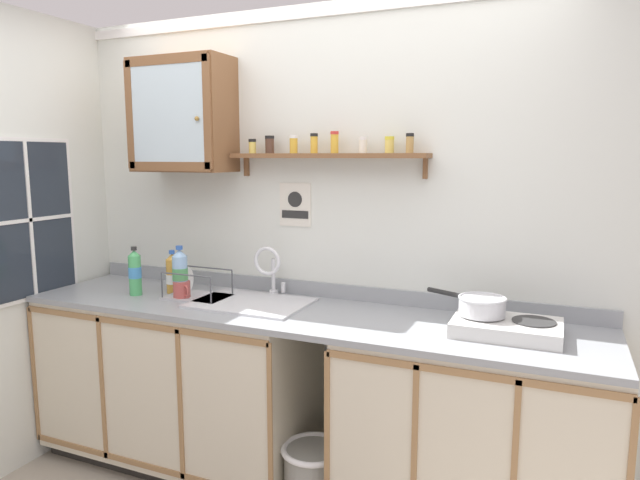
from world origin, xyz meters
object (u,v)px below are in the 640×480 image
at_px(trash_bin, 313,478).
at_px(sink, 253,307).
at_px(warning_sign, 295,205).
at_px(mug, 182,290).
at_px(dish_rack, 196,293).
at_px(bottle_water_blue_1, 180,274).
at_px(wall_cabinet, 182,115).
at_px(bottle_juice_amber_0, 173,274).
at_px(hot_plate_stove, 506,327).
at_px(bottle_soda_green_2, 135,272).
at_px(saucepan, 481,305).

bearing_deg(trash_bin, sink, 156.14).
bearing_deg(warning_sign, mug, -145.15).
xyz_separation_m(sink, dish_rack, (-0.34, -0.02, 0.05)).
bearing_deg(trash_bin, bottle_water_blue_1, 171.50).
bearing_deg(warning_sign, sink, -113.30).
distance_m(wall_cabinet, warning_sign, 0.81).
xyz_separation_m(dish_rack, warning_sign, (0.46, 0.30, 0.47)).
bearing_deg(wall_cabinet, dish_rack, -44.63).
distance_m(dish_rack, wall_cabinet, 0.98).
relative_size(sink, mug, 4.80).
distance_m(bottle_juice_amber_0, warning_sign, 0.79).
xyz_separation_m(bottle_juice_amber_0, dish_rack, (0.18, -0.04, -0.08)).
height_order(sink, dish_rack, sink).
height_order(bottle_water_blue_1, mug, bottle_water_blue_1).
bearing_deg(bottle_juice_amber_0, warning_sign, 21.48).
bearing_deg(bottle_water_blue_1, trash_bin, -8.50).
height_order(dish_rack, mug, dish_rack).
xyz_separation_m(sink, wall_cabinet, (-0.51, 0.14, 1.00)).
height_order(hot_plate_stove, wall_cabinet, wall_cabinet).
bearing_deg(bottle_water_blue_1, sink, 9.13).
bearing_deg(bottle_soda_green_2, warning_sign, 25.01).
bearing_deg(bottle_water_blue_1, wall_cabinet, 116.54).
relative_size(sink, saucepan, 1.58).
bearing_deg(wall_cabinet, saucepan, -4.91).
height_order(sink, bottle_water_blue_1, bottle_water_blue_1).
bearing_deg(saucepan, dish_rack, -179.09).
bearing_deg(bottle_water_blue_1, warning_sign, 32.94).
bearing_deg(dish_rack, bottle_water_blue_1, -146.35).
bearing_deg(wall_cabinet, bottle_water_blue_1, -63.46).
relative_size(hot_plate_stove, mug, 3.66).
distance_m(saucepan, trash_bin, 1.16).
xyz_separation_m(sink, warning_sign, (0.12, 0.27, 0.52)).
bearing_deg(mug, warning_sign, 34.85).
xyz_separation_m(wall_cabinet, warning_sign, (0.63, 0.13, -0.49)).
relative_size(hot_plate_stove, dish_rack, 1.33).
relative_size(bottle_water_blue_1, warning_sign, 1.22).
bearing_deg(sink, bottle_water_blue_1, -170.87).
distance_m(dish_rack, warning_sign, 0.72).
relative_size(saucepan, bottle_juice_amber_0, 1.54).
height_order(mug, wall_cabinet, wall_cabinet).
distance_m(mug, warning_sign, 0.76).
height_order(bottle_juice_amber_0, dish_rack, bottle_juice_amber_0).
bearing_deg(bottle_soda_green_2, dish_rack, 12.71).
bearing_deg(sink, mug, -168.65).
height_order(mug, trash_bin, mug).
distance_m(bottle_water_blue_1, trash_bin, 1.24).
xyz_separation_m(saucepan, trash_bin, (-0.72, -0.19, -0.89)).
xyz_separation_m(sink, hot_plate_stove, (1.26, -0.02, 0.05)).
xyz_separation_m(sink, bottle_water_blue_1, (-0.41, -0.07, 0.15)).
xyz_separation_m(bottle_water_blue_1, warning_sign, (0.52, 0.34, 0.36)).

